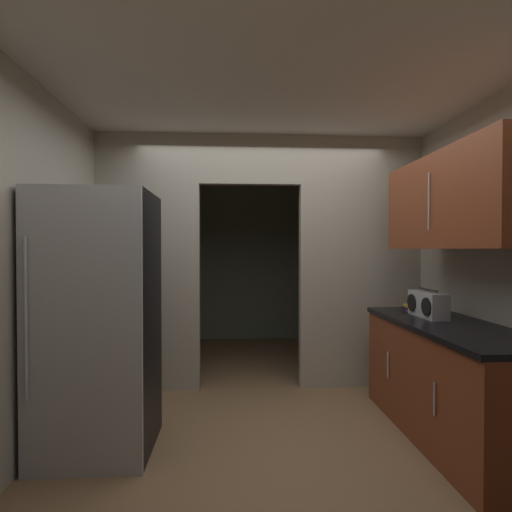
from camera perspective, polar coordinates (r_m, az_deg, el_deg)
ground at (r=3.22m, az=2.85°, el=-25.74°), size 20.00×20.00×0.00m
kitchen_overhead_slab at (r=3.49m, az=2.08°, el=21.25°), size 3.77×6.67×0.06m
kitchen_partition at (r=4.21m, az=1.33°, el=0.31°), size 3.37×0.12×2.63m
adjoining_room_shell at (r=5.86m, az=-0.49°, el=-0.34°), size 3.37×2.39×2.63m
refrigerator at (r=3.14m, az=-21.33°, el=-8.65°), size 0.76×0.76×1.85m
lower_cabinet_run at (r=3.53m, az=25.82°, el=-15.66°), size 0.68×1.78×0.88m
upper_cabinet_counterside at (r=3.40m, az=25.99°, el=6.97°), size 0.36×1.60×0.72m
boombox at (r=3.66m, az=23.10°, el=-6.32°), size 0.16×0.43×0.24m
book_stack at (r=3.97m, az=21.08°, el=-6.86°), size 0.14×0.17×0.06m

